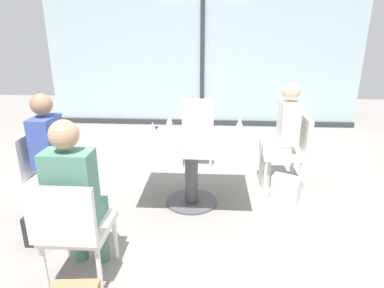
{
  "coord_description": "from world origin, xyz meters",
  "views": [
    {
      "loc": [
        0.21,
        -3.26,
        1.82
      ],
      "look_at": [
        0.0,
        0.1,
        0.65
      ],
      "focal_mm": 31.03,
      "sensor_mm": 36.0,
      "label": 1
    }
  ],
  "objects_px": {
    "dining_table_main": "(191,156)",
    "handbag_2": "(286,188)",
    "wine_glass_0": "(153,127)",
    "person_side_end": "(54,151)",
    "coffee_cup": "(240,145)",
    "person_front_left": "(75,193)",
    "person_far_right": "(282,130)",
    "wine_glass_5": "(189,120)",
    "wine_glass_4": "(221,130)",
    "wine_glass_1": "(169,120)",
    "chair_side_end": "(46,170)",
    "chair_front_left": "(73,226)",
    "wine_glass_2": "(177,133)",
    "chair_far_right": "(290,147)",
    "wine_glass_3": "(240,122)",
    "cell_phone_on_table": "(154,128)",
    "wine_glass_6": "(240,128)",
    "handbag_0": "(44,229)",
    "chair_near_window": "(197,127)"
  },
  "relations": [
    {
      "from": "dining_table_main",
      "to": "handbag_2",
      "type": "distance_m",
      "value": 1.13
    },
    {
      "from": "dining_table_main",
      "to": "wine_glass_0",
      "type": "distance_m",
      "value": 0.51
    },
    {
      "from": "person_side_end",
      "to": "coffee_cup",
      "type": "relative_size",
      "value": 14.0
    },
    {
      "from": "person_front_left",
      "to": "person_far_right",
      "type": "relative_size",
      "value": 1.0
    },
    {
      "from": "wine_glass_5",
      "to": "wine_glass_4",
      "type": "bearing_deg",
      "value": -46.6
    },
    {
      "from": "wine_glass_0",
      "to": "wine_glass_1",
      "type": "bearing_deg",
      "value": 65.29
    },
    {
      "from": "chair_side_end",
      "to": "person_side_end",
      "type": "relative_size",
      "value": 0.69
    },
    {
      "from": "person_far_right",
      "to": "wine_glass_5",
      "type": "xyz_separation_m",
      "value": [
        -1.08,
        -0.2,
        0.16
      ]
    },
    {
      "from": "chair_front_left",
      "to": "wine_glass_2",
      "type": "bearing_deg",
      "value": 59.89
    },
    {
      "from": "wine_glass_4",
      "to": "chair_far_right",
      "type": "bearing_deg",
      "value": 34.16
    },
    {
      "from": "wine_glass_3",
      "to": "cell_phone_on_table",
      "type": "distance_m",
      "value": 0.98
    },
    {
      "from": "cell_phone_on_table",
      "to": "handbag_2",
      "type": "height_order",
      "value": "cell_phone_on_table"
    },
    {
      "from": "wine_glass_6",
      "to": "coffee_cup",
      "type": "xyz_separation_m",
      "value": [
        -0.01,
        -0.28,
        -0.09
      ]
    },
    {
      "from": "dining_table_main",
      "to": "chair_side_end",
      "type": "relative_size",
      "value": 1.43
    },
    {
      "from": "wine_glass_0",
      "to": "cell_phone_on_table",
      "type": "bearing_deg",
      "value": 97.88
    },
    {
      "from": "person_front_left",
      "to": "wine_glass_0",
      "type": "distance_m",
      "value": 1.23
    },
    {
      "from": "person_side_end",
      "to": "handbag_0",
      "type": "relative_size",
      "value": 4.2
    },
    {
      "from": "person_front_left",
      "to": "wine_glass_0",
      "type": "height_order",
      "value": "person_front_left"
    },
    {
      "from": "dining_table_main",
      "to": "wine_glass_2",
      "type": "xyz_separation_m",
      "value": [
        -0.13,
        -0.19,
        0.32
      ]
    },
    {
      "from": "person_side_end",
      "to": "wine_glass_4",
      "type": "bearing_deg",
      "value": 9.59
    },
    {
      "from": "chair_front_left",
      "to": "wine_glass_1",
      "type": "bearing_deg",
      "value": 72.32
    },
    {
      "from": "wine_glass_5",
      "to": "handbag_0",
      "type": "distance_m",
      "value": 1.8
    },
    {
      "from": "chair_side_end",
      "to": "wine_glass_4",
      "type": "bearing_deg",
      "value": 8.99
    },
    {
      "from": "chair_side_end",
      "to": "chair_far_right",
      "type": "distance_m",
      "value": 2.69
    },
    {
      "from": "chair_front_left",
      "to": "person_side_end",
      "type": "bearing_deg",
      "value": 120.05
    },
    {
      "from": "wine_glass_2",
      "to": "chair_front_left",
      "type": "bearing_deg",
      "value": -120.11
    },
    {
      "from": "chair_side_end",
      "to": "chair_front_left",
      "type": "distance_m",
      "value": 1.15
    },
    {
      "from": "wine_glass_2",
      "to": "chair_far_right",
      "type": "bearing_deg",
      "value": 28.72
    },
    {
      "from": "dining_table_main",
      "to": "wine_glass_2",
      "type": "height_order",
      "value": "wine_glass_2"
    },
    {
      "from": "wine_glass_6",
      "to": "dining_table_main",
      "type": "bearing_deg",
      "value": -179.08
    },
    {
      "from": "chair_near_window",
      "to": "wine_glass_1",
      "type": "xyz_separation_m",
      "value": [
        -0.26,
        -0.99,
        0.37
      ]
    },
    {
      "from": "chair_front_left",
      "to": "handbag_0",
      "type": "height_order",
      "value": "chair_front_left"
    },
    {
      "from": "person_side_end",
      "to": "chair_far_right",
      "type": "bearing_deg",
      "value": 19.0
    },
    {
      "from": "wine_glass_0",
      "to": "chair_front_left",
      "type": "bearing_deg",
      "value": -105.97
    },
    {
      "from": "person_front_left",
      "to": "wine_glass_4",
      "type": "bearing_deg",
      "value": 46.14
    },
    {
      "from": "wine_glass_0",
      "to": "wine_glass_6",
      "type": "height_order",
      "value": "same"
    },
    {
      "from": "chair_far_right",
      "to": "person_front_left",
      "type": "bearing_deg",
      "value": -138.64
    },
    {
      "from": "chair_side_end",
      "to": "wine_glass_1",
      "type": "distance_m",
      "value": 1.36
    },
    {
      "from": "person_front_left",
      "to": "wine_glass_3",
      "type": "height_order",
      "value": "person_front_left"
    },
    {
      "from": "person_front_left",
      "to": "wine_glass_6",
      "type": "distance_m",
      "value": 1.73
    },
    {
      "from": "wine_glass_5",
      "to": "dining_table_main",
      "type": "bearing_deg",
      "value": -80.33
    },
    {
      "from": "chair_near_window",
      "to": "wine_glass_2",
      "type": "distance_m",
      "value": 1.52
    },
    {
      "from": "chair_side_end",
      "to": "wine_glass_3",
      "type": "relative_size",
      "value": 4.7
    },
    {
      "from": "wine_glass_6",
      "to": "coffee_cup",
      "type": "height_order",
      "value": "wine_glass_6"
    },
    {
      "from": "wine_glass_0",
      "to": "person_side_end",
      "type": "bearing_deg",
      "value": -159.96
    },
    {
      "from": "cell_phone_on_table",
      "to": "handbag_2",
      "type": "bearing_deg",
      "value": -6.4
    },
    {
      "from": "wine_glass_4",
      "to": "coffee_cup",
      "type": "xyz_separation_m",
      "value": [
        0.19,
        -0.21,
        -0.09
      ]
    },
    {
      "from": "person_far_right",
      "to": "wine_glass_1",
      "type": "xyz_separation_m",
      "value": [
        -1.3,
        -0.22,
        0.16
      ]
    },
    {
      "from": "person_front_left",
      "to": "wine_glass_3",
      "type": "relative_size",
      "value": 6.81
    },
    {
      "from": "wine_glass_4",
      "to": "cell_phone_on_table",
      "type": "xyz_separation_m",
      "value": [
        -0.75,
        0.45,
        -0.13
      ]
    }
  ]
}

